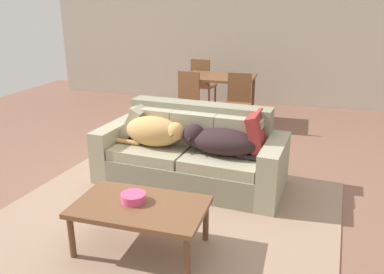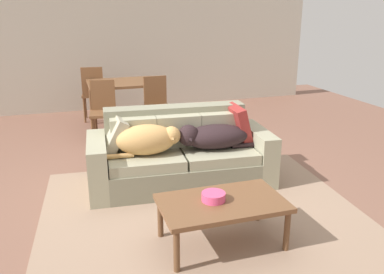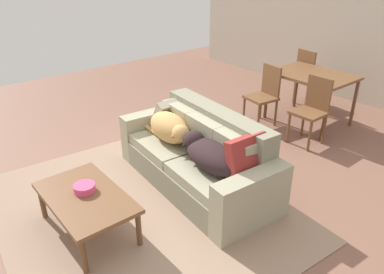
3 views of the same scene
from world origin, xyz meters
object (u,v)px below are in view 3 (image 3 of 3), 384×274
at_px(throw_pillow_by_right_arm, 248,159).
at_px(dining_chair_far_left, 308,75).
at_px(dog_on_right_cushion, 210,154).
at_px(dining_chair_near_right, 312,107).
at_px(couch, 199,158).
at_px(dining_chair_near_left, 265,93).
at_px(throw_pillow_by_left_arm, 169,113).
at_px(dog_on_left_cushion, 170,128).
at_px(dining_table, 312,79).
at_px(bowl_on_coffee_table, 85,188).
at_px(coffee_table, 86,200).

height_order(throw_pillow_by_right_arm, dining_chair_far_left, dining_chair_far_left).
relative_size(dog_on_right_cushion, dining_chair_near_right, 1.02).
bearing_deg(couch, dining_chair_near_left, 113.88).
xyz_separation_m(couch, throw_pillow_by_left_arm, (-0.71, 0.11, 0.28)).
bearing_deg(throw_pillow_by_right_arm, dining_chair_near_left, 126.32).
height_order(throw_pillow_by_left_arm, dining_chair_near_left, dining_chair_near_left).
bearing_deg(dining_chair_far_left, couch, 109.56).
relative_size(dog_on_left_cushion, throw_pillow_by_right_arm, 1.79).
bearing_deg(dog_on_right_cushion, dining_chair_near_right, 99.18).
bearing_deg(dining_table, bowl_on_coffee_table, -87.62).
distance_m(couch, throw_pillow_by_left_arm, 0.77).
height_order(throw_pillow_by_right_arm, dining_chair_near_right, dining_chair_near_right).
distance_m(bowl_on_coffee_table, dining_chair_far_left, 4.37).
bearing_deg(throw_pillow_by_left_arm, dog_on_right_cushion, -13.37).
height_order(dog_on_left_cushion, throw_pillow_by_left_arm, throw_pillow_by_left_arm).
xyz_separation_m(throw_pillow_by_left_arm, throw_pillow_by_right_arm, (1.43, -0.11, 0.02)).
distance_m(dog_on_right_cushion, dining_chair_near_right, 2.00).
distance_m(coffee_table, dining_chair_near_left, 3.26).
height_order(bowl_on_coffee_table, dining_table, dining_table).
bearing_deg(dog_on_left_cushion, throw_pillow_by_right_arm, 10.34).
relative_size(dog_on_right_cushion, dining_chair_near_left, 1.03).
xyz_separation_m(bowl_on_coffee_table, dining_chair_far_left, (-0.61, 4.32, 0.09)).
bearing_deg(dog_on_right_cushion, dining_table, 107.32).
bearing_deg(couch, throw_pillow_by_right_arm, 3.87).
distance_m(couch, dog_on_left_cushion, 0.48).
relative_size(coffee_table, bowl_on_coffee_table, 5.20).
xyz_separation_m(throw_pillow_by_right_arm, bowl_on_coffee_table, (-0.81, -1.31, -0.19)).
distance_m(throw_pillow_by_left_arm, dining_chair_far_left, 2.90).
bearing_deg(dining_chair_near_left, throw_pillow_by_right_arm, -46.29).
xyz_separation_m(throw_pillow_by_right_arm, dining_table, (-0.96, 2.43, 0.07)).
height_order(throw_pillow_by_right_arm, dining_chair_near_left, dining_chair_near_left).
bearing_deg(throw_pillow_by_right_arm, dining_table, 111.58).
relative_size(throw_pillow_by_left_arm, dining_chair_far_left, 0.41).
xyz_separation_m(throw_pillow_by_right_arm, coffee_table, (-0.74, -1.34, -0.27)).
height_order(throw_pillow_by_right_arm, bowl_on_coffee_table, throw_pillow_by_right_arm).
bearing_deg(dog_on_right_cushion, bowl_on_coffee_table, -105.23).
height_order(dog_on_left_cushion, coffee_table, dog_on_left_cushion).
bearing_deg(dog_on_left_cushion, dining_chair_far_left, 100.45).
relative_size(couch, dining_chair_near_left, 2.31).
distance_m(dog_on_right_cushion, dining_table, 2.63).
height_order(dog_on_right_cushion, coffee_table, dog_on_right_cushion).
distance_m(dog_on_right_cushion, throw_pillow_by_right_arm, 0.41).
bearing_deg(couch, coffee_table, -86.34).
bearing_deg(dining_chair_far_left, dog_on_left_cushion, 102.37).
relative_size(couch, dog_on_left_cushion, 2.61).
height_order(dining_table, dining_chair_near_right, dining_chair_near_right).
bearing_deg(coffee_table, dining_table, 93.39).
bearing_deg(dining_table, throw_pillow_by_right_arm, -68.42).
bearing_deg(dog_on_right_cushion, couch, 161.51).
relative_size(couch, bowl_on_coffee_table, 10.45).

